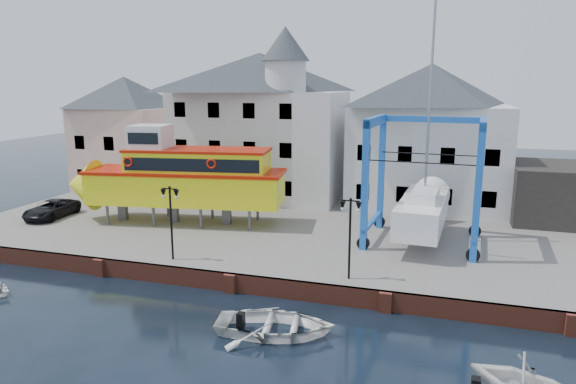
# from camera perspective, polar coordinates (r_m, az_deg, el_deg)

# --- Properties ---
(ground) EXTENTS (140.00, 140.00, 0.00)m
(ground) POSITION_cam_1_polar(r_m,az_deg,el_deg) (27.47, -6.40, -11.00)
(ground) COLOR black
(ground) RESTS_ON ground
(hardstanding) EXTENTS (44.00, 22.00, 1.00)m
(hardstanding) POSITION_cam_1_polar(r_m,az_deg,el_deg) (37.07, 0.33, -3.97)
(hardstanding) COLOR slate
(hardstanding) RESTS_ON ground
(quay_wall) EXTENTS (44.00, 0.47, 1.00)m
(quay_wall) POSITION_cam_1_polar(r_m,az_deg,el_deg) (27.37, -6.34, -9.96)
(quay_wall) COLOR brown
(quay_wall) RESTS_ON ground
(building_pink) EXTENTS (8.00, 7.00, 10.30)m
(building_pink) POSITION_cam_1_polar(r_m,az_deg,el_deg) (50.11, -17.46, 6.24)
(building_pink) COLOR #D0A79C
(building_pink) RESTS_ON hardstanding
(building_white_main) EXTENTS (14.00, 8.30, 14.00)m
(building_white_main) POSITION_cam_1_polar(r_m,az_deg,el_deg) (44.32, -2.97, 7.64)
(building_white_main) COLOR white
(building_white_main) RESTS_ON hardstanding
(building_white_right) EXTENTS (12.00, 8.00, 11.20)m
(building_white_right) POSITION_cam_1_polar(r_m,az_deg,el_deg) (42.36, 15.37, 6.01)
(building_white_right) COLOR white
(building_white_right) RESTS_ON hardstanding
(shed_dark) EXTENTS (8.00, 7.00, 4.00)m
(shed_dark) POSITION_cam_1_polar(r_m,az_deg,el_deg) (41.80, 28.80, -0.12)
(shed_dark) COLOR black
(shed_dark) RESTS_ON hardstanding
(lamp_post_left) EXTENTS (1.12, 0.32, 4.20)m
(lamp_post_left) POSITION_cam_1_polar(r_m,az_deg,el_deg) (28.94, -12.94, -1.34)
(lamp_post_left) COLOR black
(lamp_post_left) RESTS_ON hardstanding
(lamp_post_right) EXTENTS (1.12, 0.32, 4.20)m
(lamp_post_right) POSITION_cam_1_polar(r_m,az_deg,el_deg) (25.56, 6.93, -2.89)
(lamp_post_right) COLOR black
(lamp_post_right) RESTS_ON hardstanding
(tour_boat) EXTENTS (16.17, 6.11, 6.87)m
(tour_boat) POSITION_cam_1_polar(r_m,az_deg,el_deg) (36.88, -12.67, 1.62)
(tour_boat) COLOR #59595E
(tour_boat) RESTS_ON hardstanding
(travel_lift) EXTENTS (7.26, 9.96, 14.84)m
(travel_lift) POSITION_cam_1_polar(r_m,az_deg,el_deg) (33.27, 14.95, -0.97)
(travel_lift) COLOR blue
(travel_lift) RESTS_ON hardstanding
(van) EXTENTS (2.39, 4.72, 1.28)m
(van) POSITION_cam_1_polar(r_m,az_deg,el_deg) (41.56, -24.79, -1.72)
(van) COLOR black
(van) RESTS_ON hardstanding
(motorboat_b) EXTENTS (5.78, 4.57, 1.08)m
(motorboat_b) POSITION_cam_1_polar(r_m,az_deg,el_deg) (23.22, -1.46, -15.45)
(motorboat_b) COLOR white
(motorboat_b) RESTS_ON ground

